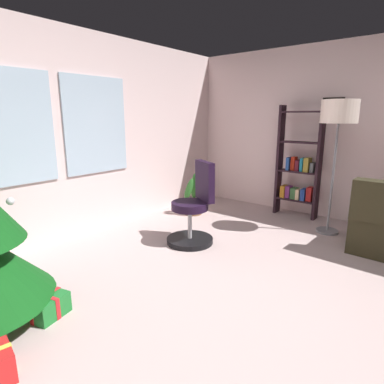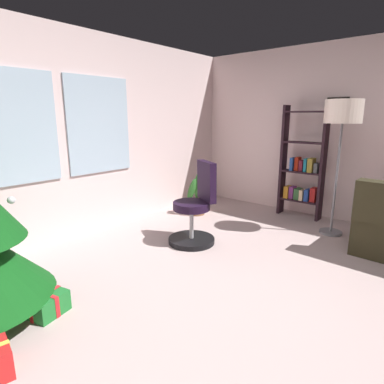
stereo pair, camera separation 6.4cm
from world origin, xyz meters
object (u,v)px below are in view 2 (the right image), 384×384
object	(u,v)px
gift_box_green	(46,304)
bookshelf	(302,169)
floor_lamp	(343,118)
potted_plant	(198,197)
office_chair	(196,212)

from	to	relation	value
gift_box_green	bookshelf	distance (m)	3.78
gift_box_green	floor_lamp	size ratio (longest dim) A/B	0.19
potted_plant	gift_box_green	bearing A→B (deg)	-165.26
gift_box_green	potted_plant	bearing A→B (deg)	14.74
floor_lamp	potted_plant	bearing A→B (deg)	103.80
gift_box_green	potted_plant	world-z (taller)	potted_plant
gift_box_green	office_chair	size ratio (longest dim) A/B	0.32
office_chair	bookshelf	xyz separation A→B (m)	(1.82, -0.55, 0.35)
floor_lamp	gift_box_green	bearing A→B (deg)	160.64
gift_box_green	office_chair	xyz separation A→B (m)	(1.87, 0.03, 0.30)
bookshelf	floor_lamp	xyz separation A→B (m)	(-0.45, -0.61, 0.74)
floor_lamp	office_chair	bearing A→B (deg)	139.64
office_chair	bookshelf	bearing A→B (deg)	-16.88
office_chair	bookshelf	distance (m)	1.94
gift_box_green	bookshelf	world-z (taller)	bookshelf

